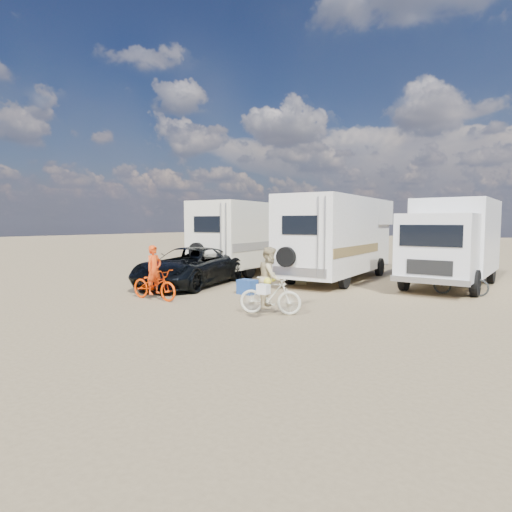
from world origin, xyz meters
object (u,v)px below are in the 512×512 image
Objects in this scene: box_truck at (451,243)px; cooler at (247,287)px; rv_main at (339,239)px; rv_left at (255,238)px; bike_woman at (270,296)px; bike_parked at (461,282)px; dark_suv at (189,267)px; rider_woman at (270,284)px; rider_man at (154,275)px; crate at (301,280)px; bike_man at (154,284)px.

box_truck reaches higher than cooler.
rv_main reaches higher than rv_left.
bike_woman reaches higher than bike_parked.
dark_suv is 3.29× the size of rider_woman.
rider_man is (-4.16, -0.23, 0.27)m from bike_woman.
crate is (0.38, 3.14, -0.08)m from cooler.
box_truck is 3.92× the size of rider_woman.
rv_main is at bearing 38.04° from dark_suv.
box_truck is 1.19× the size of dark_suv.
rider_man reaches higher than cooler.
rv_left is 5.57m from dark_suv.
crate is (3.33, 2.82, -0.57)m from dark_suv.
crate is at bearing 87.39° from cooler.
bike_parked is (7.80, 6.35, -0.04)m from bike_man.
bike_woman is at bearing -87.53° from bike_man.
bike_woman is 1.03× the size of rider_woman.
bike_parked reaches higher than crate.
rv_main is 7.59m from rider_woman.
dark_suv reaches higher than bike_parked.
rv_main reaches higher than rider_man.
rv_main is 7.64m from bike_woman.
rider_woman is at bearing -87.53° from rider_man.
rv_main is at bearing 70.49° from bike_parked.
dark_suv is at bearing 42.92° from rider_woman.
crate is (2.19, 5.63, -0.31)m from bike_man.
rider_man is at bearing 124.47° from bike_parked.
rv_left reaches higher than box_truck.
bike_woman is 4.17m from rider_man.
rider_woman reaches higher than rider_man.
box_truck is 10.88m from rider_man.
rv_main reaches higher than cooler.
dark_suv is 9.62m from bike_parked.
rv_main is 8.23m from rider_man.
crate is at bearing -1.07° from bike_woman.
bike_parked is (3.65, 6.12, -0.05)m from bike_woman.
rv_left is 1.50× the size of dark_suv.
bike_man is 1.14× the size of rider_woman.
rider_man is at bearing -112.98° from rv_main.
bike_parked is (8.95, 3.54, -0.29)m from dark_suv.
box_truck reaches higher than rider_woman.
box_truck is at bearing -42.03° from bike_man.
rider_man is 3.68× the size of crate.
bike_man is 4.16m from bike_woman.
rider_man is at bearing 72.06° from rider_woman.
rider_man is (1.84, -8.26, -0.91)m from rv_left.
rider_woman is (1.29, -7.43, -0.92)m from rv_main.
dark_suv is at bearing 106.91° from bike_parked.
box_truck is at bearing 20.37° from dark_suv.
rv_main is 4.45× the size of bike_parked.
bike_parked is 7.13m from cooler.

